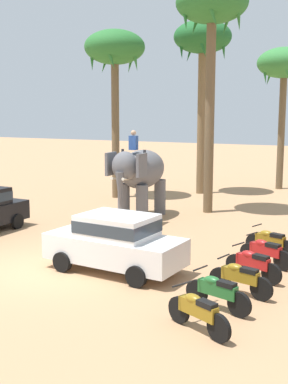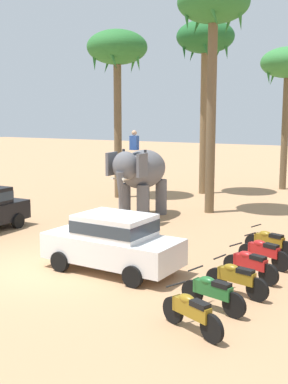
{
  "view_description": "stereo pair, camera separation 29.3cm",
  "coord_description": "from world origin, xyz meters",
  "px_view_note": "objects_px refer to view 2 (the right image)",
  "views": [
    {
      "loc": [
        9.25,
        -10.87,
        4.61
      ],
      "look_at": [
        0.53,
        5.65,
        1.6
      ],
      "focal_mm": 46.18,
      "sensor_mm": 36.0,
      "label": 1
    },
    {
      "loc": [
        9.51,
        -10.74,
        4.61
      ],
      "look_at": [
        0.53,
        5.65,
        1.6
      ],
      "focal_mm": 46.18,
      "sensor_mm": 36.0,
      "label": 2
    }
  ],
  "objects_px": {
    "palm_tree_far_back": "(205,43)",
    "motorcycle_nearest_camera": "(192,312)",
    "motorcycle_mid_row": "(236,278)",
    "motorcycle_far_in_row": "(264,252)",
    "motorcycle_end_of_row": "(269,242)",
    "motorcycle_fourth_in_row": "(250,264)",
    "palm_tree_left_of_road": "(213,12)",
    "car_sedan_foreground": "(113,240)",
    "motorcycle_second_in_row": "(212,292)",
    "palm_tree_near_hut": "(117,53)",
    "palm_tree_behind_elephant": "(288,67)",
    "elephant_with_mahout": "(141,173)"
  },
  "relations": [
    {
      "from": "motorcycle_far_in_row",
      "to": "motorcycle_second_in_row",
      "type": "bearing_deg",
      "value": -92.2
    },
    {
      "from": "motorcycle_second_in_row",
      "to": "motorcycle_mid_row",
      "type": "bearing_deg",
      "value": 81.5
    },
    {
      "from": "motorcycle_nearest_camera",
      "to": "motorcycle_mid_row",
      "type": "bearing_deg",
      "value": 86.62
    },
    {
      "from": "motorcycle_nearest_camera",
      "to": "motorcycle_far_in_row",
      "type": "bearing_deg",
      "value": 88.7
    },
    {
      "from": "motorcycle_nearest_camera",
      "to": "motorcycle_far_in_row",
      "type": "xyz_separation_m",
      "value": [
        0.12,
        5.21,
        0.0
      ]
    },
    {
      "from": "elephant_with_mahout",
      "to": "palm_tree_left_of_road",
      "type": "height_order",
      "value": "palm_tree_left_of_road"
    },
    {
      "from": "motorcycle_fourth_in_row",
      "to": "motorcycle_far_in_row",
      "type": "height_order",
      "value": "same"
    },
    {
      "from": "motorcycle_nearest_camera",
      "to": "motorcycle_mid_row",
      "type": "xyz_separation_m",
      "value": [
        0.15,
        2.52,
        0.0
      ]
    },
    {
      "from": "motorcycle_mid_row",
      "to": "motorcycle_end_of_row",
      "type": "distance_m",
      "value": 3.94
    },
    {
      "from": "car_sedan_foreground",
      "to": "motorcycle_end_of_row",
      "type": "relative_size",
      "value": 2.39
    },
    {
      "from": "motorcycle_end_of_row",
      "to": "motorcycle_nearest_camera",
      "type": "bearing_deg",
      "value": -89.6
    },
    {
      "from": "elephant_with_mahout",
      "to": "palm_tree_far_back",
      "type": "height_order",
      "value": "palm_tree_far_back"
    },
    {
      "from": "motorcycle_mid_row",
      "to": "palm_tree_near_hut",
      "type": "xyz_separation_m",
      "value": [
        -10.41,
        11.19,
        7.26
      ]
    },
    {
      "from": "motorcycle_fourth_in_row",
      "to": "motorcycle_mid_row",
      "type": "bearing_deg",
      "value": -88.4
    },
    {
      "from": "palm_tree_near_hut",
      "to": "palm_tree_behind_elephant",
      "type": "bearing_deg",
      "value": 45.32
    },
    {
      "from": "palm_tree_left_of_road",
      "to": "palm_tree_far_back",
      "type": "relative_size",
      "value": 1.07
    },
    {
      "from": "motorcycle_far_in_row",
      "to": "palm_tree_near_hut",
      "type": "bearing_deg",
      "value": 140.69
    },
    {
      "from": "car_sedan_foreground",
      "to": "motorcycle_mid_row",
      "type": "relative_size",
      "value": 2.36
    },
    {
      "from": "motorcycle_fourth_in_row",
      "to": "palm_tree_near_hut",
      "type": "distance_m",
      "value": 16.05
    },
    {
      "from": "elephant_with_mahout",
      "to": "motorcycle_mid_row",
      "type": "xyz_separation_m",
      "value": [
        6.69,
        -7.05,
        -1.53
      ]
    },
    {
      "from": "motorcycle_second_in_row",
      "to": "palm_tree_far_back",
      "type": "xyz_separation_m",
      "value": [
        -6.66,
        15.86,
        7.93
      ]
    },
    {
      "from": "palm_tree_behind_elephant",
      "to": "palm_tree_near_hut",
      "type": "height_order",
      "value": "palm_tree_near_hut"
    },
    {
      "from": "car_sedan_foreground",
      "to": "palm_tree_behind_elephant",
      "type": "relative_size",
      "value": 0.5
    },
    {
      "from": "elephant_with_mahout",
      "to": "palm_tree_left_of_road",
      "type": "bearing_deg",
      "value": 49.93
    },
    {
      "from": "motorcycle_end_of_row",
      "to": "motorcycle_mid_row",
      "type": "bearing_deg",
      "value": -87.18
    },
    {
      "from": "motorcycle_mid_row",
      "to": "palm_tree_near_hut",
      "type": "height_order",
      "value": "palm_tree_near_hut"
    },
    {
      "from": "motorcycle_second_in_row",
      "to": "palm_tree_left_of_road",
      "type": "xyz_separation_m",
      "value": [
        -4.31,
        10.87,
        8.52
      ]
    },
    {
      "from": "motorcycle_nearest_camera",
      "to": "motorcycle_end_of_row",
      "type": "xyz_separation_m",
      "value": [
        -0.05,
        6.46,
        0.0
      ]
    },
    {
      "from": "palm_tree_far_back",
      "to": "motorcycle_nearest_camera",
      "type": "bearing_deg",
      "value": -68.71
    },
    {
      "from": "motorcycle_nearest_camera",
      "to": "palm_tree_near_hut",
      "type": "distance_m",
      "value": 18.6
    },
    {
      "from": "motorcycle_mid_row",
      "to": "palm_tree_left_of_road",
      "type": "height_order",
      "value": "palm_tree_left_of_road"
    },
    {
      "from": "elephant_with_mahout",
      "to": "palm_tree_near_hut",
      "type": "distance_m",
      "value": 7.99
    },
    {
      "from": "motorcycle_nearest_camera",
      "to": "palm_tree_behind_elephant",
      "type": "relative_size",
      "value": 0.2
    },
    {
      "from": "motorcycle_nearest_camera",
      "to": "motorcycle_mid_row",
      "type": "distance_m",
      "value": 2.52
    },
    {
      "from": "palm_tree_left_of_road",
      "to": "motorcycle_far_in_row",
      "type": "bearing_deg",
      "value": -57.42
    },
    {
      "from": "motorcycle_far_in_row",
      "to": "palm_tree_behind_elephant",
      "type": "relative_size",
      "value": 0.21
    },
    {
      "from": "motorcycle_mid_row",
      "to": "car_sedan_foreground",
      "type": "bearing_deg",
      "value": 177.42
    },
    {
      "from": "motorcycle_end_of_row",
      "to": "palm_tree_far_back",
      "type": "xyz_separation_m",
      "value": [
        -6.65,
        10.71,
        7.93
      ]
    },
    {
      "from": "motorcycle_nearest_camera",
      "to": "palm_tree_left_of_road",
      "type": "height_order",
      "value": "palm_tree_left_of_road"
    },
    {
      "from": "motorcycle_nearest_camera",
      "to": "palm_tree_far_back",
      "type": "xyz_separation_m",
      "value": [
        -6.69,
        17.17,
        7.93
      ]
    },
    {
      "from": "motorcycle_far_in_row",
      "to": "palm_tree_far_back",
      "type": "distance_m",
      "value": 15.89
    },
    {
      "from": "motorcycle_nearest_camera",
      "to": "palm_tree_left_of_road",
      "type": "distance_m",
      "value": 15.49
    },
    {
      "from": "car_sedan_foreground",
      "to": "motorcycle_second_in_row",
      "type": "bearing_deg",
      "value": -20.89
    },
    {
      "from": "palm_tree_far_back",
      "to": "car_sedan_foreground",
      "type": "bearing_deg",
      "value": -78.12
    },
    {
      "from": "car_sedan_foreground",
      "to": "palm_tree_behind_elephant",
      "type": "distance_m",
      "value": 19.41
    },
    {
      "from": "motorcycle_second_in_row",
      "to": "motorcycle_end_of_row",
      "type": "distance_m",
      "value": 5.15
    },
    {
      "from": "palm_tree_far_back",
      "to": "motorcycle_mid_row",
      "type": "bearing_deg",
      "value": -64.97
    },
    {
      "from": "motorcycle_second_in_row",
      "to": "motorcycle_mid_row",
      "type": "height_order",
      "value": "same"
    },
    {
      "from": "motorcycle_far_in_row",
      "to": "motorcycle_end_of_row",
      "type": "relative_size",
      "value": 0.99
    },
    {
      "from": "motorcycle_second_in_row",
      "to": "palm_tree_near_hut",
      "type": "distance_m",
      "value": 17.64
    }
  ]
}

